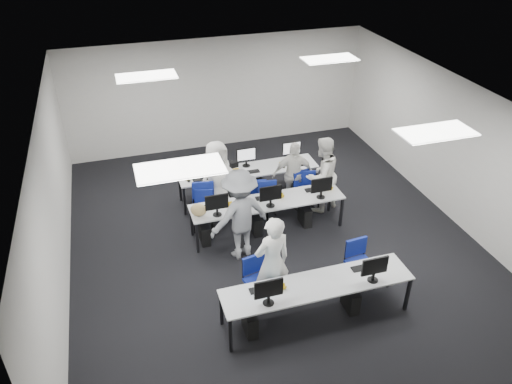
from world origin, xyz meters
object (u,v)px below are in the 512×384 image
object	(u,v)px
desk_mid	(268,203)
chair_3	(258,206)
chair_6	(265,200)
desk_front	(317,286)
chair_0	(259,290)
chair_1	(359,272)
student_1	(322,175)
student_3	(293,175)
chair_2	(204,217)
chair_5	(204,204)
student_0	(272,263)
chair_7	(304,190)
photographer	(240,215)
student_2	(217,179)
chair_4	(305,198)

from	to	relation	value
desk_mid	chair_3	bearing A→B (deg)	91.76
desk_mid	chair_6	distance (m)	0.84
desk_front	chair_0	world-z (taller)	chair_0
chair_1	student_1	world-z (taller)	student_1
desk_front	chair_6	xyz separation A→B (m)	(0.18, 3.32, -0.40)
chair_1	student_3	distance (m)	2.92
chair_2	student_3	distance (m)	2.18
desk_mid	chair_2	world-z (taller)	chair_2
chair_5	chair_1	bearing A→B (deg)	-44.88
student_0	student_1	world-z (taller)	student_0
chair_2	chair_6	xyz separation A→B (m)	(1.43, 0.21, 0.02)
chair_7	chair_5	bearing A→B (deg)	-165.21
chair_3	student_1	world-z (taller)	student_1
desk_front	student_0	world-z (taller)	student_0
student_3	photographer	distance (m)	2.13
chair_7	student_0	bearing A→B (deg)	-104.51
chair_2	desk_mid	bearing A→B (deg)	-4.22
chair_3	chair_7	size ratio (longest dim) A/B	0.91
chair_2	chair_6	bearing A→B (deg)	26.30
chair_5	chair_7	size ratio (longest dim) A/B	1.09
chair_1	chair_3	bearing A→B (deg)	106.71
student_2	chair_4	bearing A→B (deg)	-33.69
chair_0	chair_5	bearing A→B (deg)	86.04
student_1	chair_2	bearing A→B (deg)	-21.03
chair_1	student_3	size ratio (longest dim) A/B	0.57
chair_3	student_0	size ratio (longest dim) A/B	0.45
chair_3	student_1	bearing A→B (deg)	7.03
chair_5	desk_front	bearing A→B (deg)	-63.14
chair_2	chair_5	size ratio (longest dim) A/B	0.86
photographer	chair_6	bearing A→B (deg)	-139.97
student_1	photographer	bearing A→B (deg)	6.27
desk_front	desk_mid	bearing A→B (deg)	90.00
desk_mid	chair_6	xyz separation A→B (m)	(0.18, 0.72, -0.40)
chair_1	photographer	bearing A→B (deg)	135.47
chair_2	photographer	distance (m)	1.39
chair_4	student_1	bearing A→B (deg)	-30.86
student_3	chair_4	bearing A→B (deg)	-41.19
chair_0	desk_front	bearing A→B (deg)	-47.82
chair_3	chair_4	bearing A→B (deg)	9.63
chair_1	chair_7	xyz separation A→B (m)	(0.11, 2.94, -0.00)
chair_7	student_3	size ratio (longest dim) A/B	0.57
chair_3	chair_5	size ratio (longest dim) A/B	0.84
chair_6	student_0	size ratio (longest dim) A/B	0.50
student_0	student_1	size ratio (longest dim) A/B	1.02
desk_front	photographer	distance (m)	2.15
desk_front	chair_0	bearing A→B (deg)	142.96
desk_front	student_3	bearing A→B (deg)	75.97
student_0	student_3	bearing A→B (deg)	-126.94
chair_6	student_0	xyz separation A→B (m)	(-0.78, -2.77, 0.61)
chair_6	photographer	bearing A→B (deg)	-119.77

